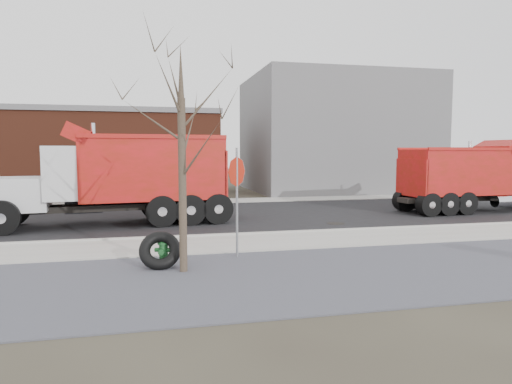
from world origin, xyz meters
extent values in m
plane|color=#383328|center=(0.00, 0.00, 0.00)|extent=(120.00, 120.00, 0.00)
cube|color=slate|center=(0.00, -3.50, 0.01)|extent=(60.00, 5.00, 0.03)
cube|color=#9E9B93|center=(0.00, 0.25, 0.03)|extent=(60.00, 2.50, 0.06)
cube|color=#9E9B93|center=(0.00, 1.55, 0.06)|extent=(60.00, 0.15, 0.11)
cube|color=black|center=(0.00, 6.30, 0.01)|extent=(60.00, 9.40, 0.02)
cube|color=#9E9B93|center=(0.00, 12.00, 0.03)|extent=(60.00, 2.00, 0.06)
cube|color=slate|center=(9.00, 18.00, 4.00)|extent=(12.00, 10.00, 8.00)
cube|color=#5E2A1B|center=(-10.00, 17.00, 2.50)|extent=(20.00, 8.00, 5.00)
cube|color=slate|center=(-10.00, 17.00, 5.15)|extent=(20.20, 8.20, 0.30)
cylinder|color=#382D23|center=(-3.20, -2.60, 2.00)|extent=(0.18, 0.18, 4.00)
cone|color=#382D23|center=(-3.20, -2.60, 4.60)|extent=(0.14, 0.14, 1.20)
cylinder|color=#26662D|center=(-3.64, -1.89, 0.03)|extent=(0.42, 0.42, 0.06)
cylinder|color=#26662D|center=(-3.64, -1.89, 0.31)|extent=(0.22, 0.22, 0.57)
cylinder|color=#26662D|center=(-3.64, -1.89, 0.57)|extent=(0.28, 0.28, 0.05)
sphere|color=#26662D|center=(-3.64, -1.89, 0.66)|extent=(0.23, 0.23, 0.23)
cylinder|color=#26662D|center=(-3.64, -1.89, 0.76)|extent=(0.05, 0.05, 0.06)
cylinder|color=#26662D|center=(-3.79, -1.83, 0.40)|extent=(0.14, 0.14, 0.10)
cylinder|color=#26662D|center=(-3.48, -1.94, 0.40)|extent=(0.14, 0.14, 0.10)
cylinder|color=#26662D|center=(-3.69, -2.04, 0.38)|extent=(0.17, 0.15, 0.14)
torus|color=black|center=(-3.72, -2.11, 0.44)|extent=(1.04, 0.85, 0.97)
cylinder|color=gray|center=(-1.73, -1.46, 1.45)|extent=(0.06, 0.06, 2.90)
cylinder|color=#B11D0C|center=(-1.73, -1.46, 2.28)|extent=(0.56, 0.60, 0.79)
cube|color=black|center=(10.82, 5.23, 0.63)|extent=(7.91, 1.25, 0.20)
cube|color=silver|center=(11.97, 5.29, 1.77)|extent=(1.59, 2.20, 1.66)
cube|color=black|center=(12.72, 5.34, 2.23)|extent=(0.15, 1.84, 0.74)
cube|color=red|center=(9.62, 5.16, 1.86)|extent=(4.73, 2.47, 2.03)
cylinder|color=silver|center=(11.07, 6.12, 2.19)|extent=(0.14, 0.14, 2.21)
cylinder|color=black|center=(8.47, 5.98, 0.53)|extent=(1.03, 0.33, 1.01)
cylinder|color=black|center=(8.57, 4.22, 0.53)|extent=(1.03, 0.33, 1.01)
cube|color=black|center=(-5.26, 4.85, 0.70)|extent=(8.71, 1.87, 0.23)
cube|color=silver|center=(-8.70, 4.47, 1.29)|extent=(2.54, 2.31, 1.17)
cube|color=silver|center=(-6.81, 4.68, 2.03)|extent=(1.95, 2.61, 1.91)
cube|color=black|center=(-7.55, 4.60, 2.56)|extent=(0.28, 2.11, 0.85)
cube|color=red|center=(-3.89, 5.01, 2.14)|extent=(5.55, 3.11, 2.33)
cylinder|color=silver|center=(-5.85, 3.78, 2.51)|extent=(0.16, 0.16, 2.54)
cylinder|color=black|center=(-8.77, 3.31, 0.60)|extent=(1.19, 0.44, 1.17)
cylinder|color=black|center=(-9.02, 5.59, 0.60)|extent=(1.19, 0.44, 1.17)
cylinder|color=black|center=(-2.52, 4.13, 0.60)|extent=(1.19, 0.44, 1.17)
cylinder|color=black|center=(-2.74, 6.16, 0.60)|extent=(1.19, 0.44, 1.17)
camera|label=1|loc=(-3.86, -13.09, 2.81)|focal=32.00mm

